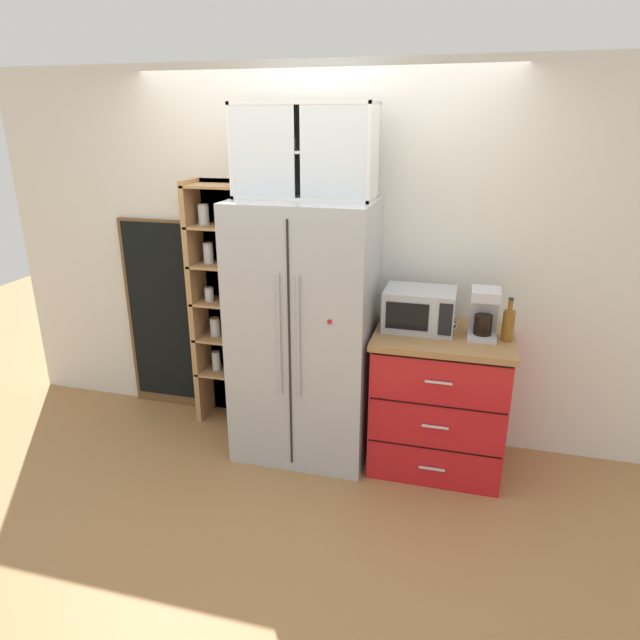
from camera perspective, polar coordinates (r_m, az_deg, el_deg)
ground_plane at (r=4.09m, az=-1.42°, el=-12.60°), size 10.59×10.59×0.00m
wall_back_cream at (r=3.95m, az=0.06°, el=6.39°), size 4.90×0.10×2.55m
refrigerator at (r=3.71m, az=-1.49°, el=-1.13°), size 0.89×0.70×1.73m
pantry_shelf_column at (r=4.16m, az=-9.70°, el=1.89°), size 0.46×0.29×1.81m
counter_cabinet at (r=3.76m, az=12.04°, el=-7.92°), size 0.86×0.66×0.93m
microwave at (r=3.59m, az=10.11°, el=1.10°), size 0.44×0.33×0.26m
coffee_maker at (r=3.53m, az=16.39°, el=0.74°), size 0.17×0.20×0.31m
mug_cream at (r=3.58m, az=12.65°, el=-0.59°), size 0.12×0.08×0.09m
mug_charcoal at (r=3.60m, az=12.68°, el=-0.43°), size 0.11×0.07×0.09m
bottle_amber at (r=3.53m, az=18.70°, el=-0.19°), size 0.07×0.07×0.27m
bottle_cobalt at (r=3.57m, az=12.72°, el=0.56°), size 0.06×0.06×0.26m
upper_cabinet at (r=3.51m, az=-1.45°, el=16.83°), size 0.85×0.32×0.56m
chalkboard_menu at (r=4.50m, az=-15.74°, el=0.44°), size 0.60×0.04×1.50m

